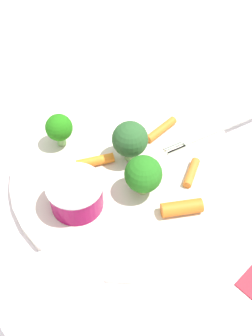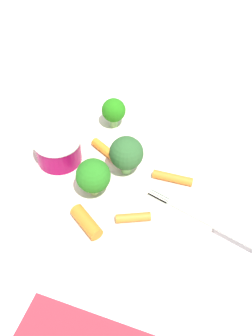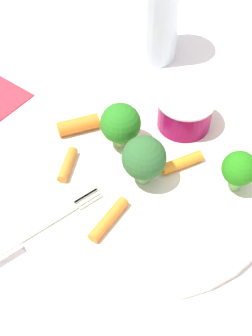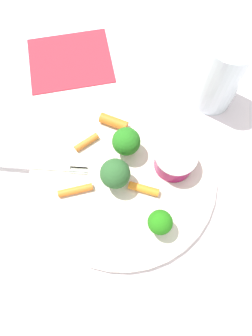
% 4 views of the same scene
% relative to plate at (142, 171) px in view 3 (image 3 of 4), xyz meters
% --- Properties ---
extents(ground_plane, '(2.40, 2.40, 0.00)m').
position_rel_plate_xyz_m(ground_plane, '(0.00, 0.00, -0.01)').
color(ground_plane, white).
extents(plate, '(0.30, 0.30, 0.01)m').
position_rel_plate_xyz_m(plate, '(0.00, 0.00, 0.00)').
color(plate, silver).
rests_on(plate, ground_plane).
extents(sauce_cup, '(0.06, 0.06, 0.04)m').
position_rel_plate_xyz_m(sauce_cup, '(0.08, 0.03, 0.03)').
color(sauce_cup, maroon).
rests_on(sauce_cup, plate).
extents(broccoli_floret_0, '(0.05, 0.05, 0.06)m').
position_rel_plate_xyz_m(broccoli_floret_0, '(-0.01, -0.01, 0.04)').
color(broccoli_floret_0, '#7DBC6A').
rests_on(broccoli_floret_0, plate).
extents(broccoli_floret_1, '(0.04, 0.04, 0.05)m').
position_rel_plate_xyz_m(broccoli_floret_1, '(0.06, -0.08, 0.03)').
color(broccoli_floret_1, '#83BC6A').
rests_on(broccoli_floret_1, plate).
extents(broccoli_floret_2, '(0.04, 0.04, 0.05)m').
position_rel_plate_xyz_m(broccoli_floret_2, '(-0.00, 0.04, 0.04)').
color(broccoli_floret_2, '#9AB568').
rests_on(broccoli_floret_2, plate).
extents(carrot_stick_0, '(0.05, 0.03, 0.01)m').
position_rel_plate_xyz_m(carrot_stick_0, '(-0.07, -0.04, 0.01)').
color(carrot_stick_0, orange).
rests_on(carrot_stick_0, plate).
extents(carrot_stick_1, '(0.05, 0.02, 0.01)m').
position_rel_plate_xyz_m(carrot_stick_1, '(0.04, -0.02, 0.01)').
color(carrot_stick_1, orange).
rests_on(carrot_stick_1, plate).
extents(carrot_stick_2, '(0.04, 0.04, 0.01)m').
position_rel_plate_xyz_m(carrot_stick_2, '(-0.07, 0.04, 0.01)').
color(carrot_stick_2, orange).
rests_on(carrot_stick_2, plate).
extents(carrot_stick_3, '(0.05, 0.03, 0.02)m').
position_rel_plate_xyz_m(carrot_stick_3, '(-0.03, 0.09, 0.01)').
color(carrot_stick_3, orange).
rests_on(carrot_stick_3, plate).
extents(fork, '(0.20, 0.02, 0.00)m').
position_rel_plate_xyz_m(fork, '(-0.15, -0.01, 0.01)').
color(fork, beige).
rests_on(fork, plate).
extents(drinking_glass, '(0.07, 0.07, 0.13)m').
position_rel_plate_xyz_m(drinking_glass, '(0.14, 0.17, 0.06)').
color(drinking_glass, silver).
rests_on(drinking_glass, ground_plane).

